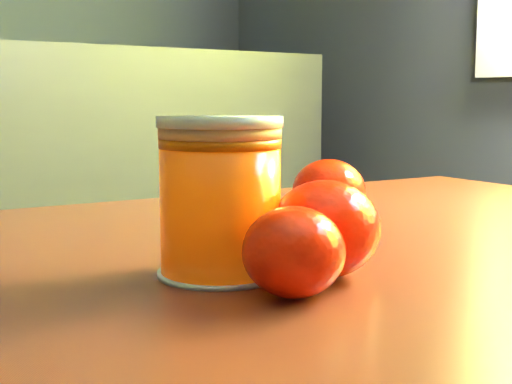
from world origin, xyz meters
TOP-DOWN VIEW (x-y plane):
  - table at (0.78, 0.26)m, footprint 0.97×0.72m
  - juice_glass at (0.67, 0.23)m, footprint 0.08×0.08m
  - orange_front at (0.72, 0.19)m, footprint 0.09×0.09m
  - orange_back at (0.86, 0.33)m, footprint 0.09×0.09m
  - orange_extra at (0.68, 0.16)m, footprint 0.07×0.07m

SIDE VIEW (x-z plane):
  - table at x=0.78m, z-range 0.25..0.93m
  - orange_extra at x=0.68m, z-range 0.68..0.74m
  - orange_back at x=0.86m, z-range 0.68..0.74m
  - orange_front at x=0.72m, z-range 0.68..0.75m
  - juice_glass at x=0.67m, z-range 0.68..0.78m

